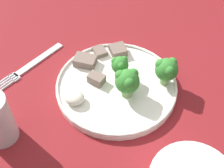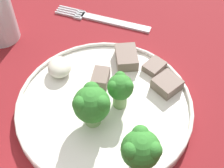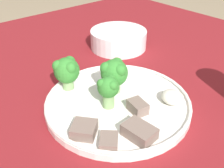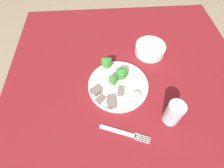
# 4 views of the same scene
# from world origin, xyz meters

# --- Properties ---
(table) EXTENTS (1.26, 1.07, 0.72)m
(table) POSITION_xyz_m (0.00, 0.00, 0.63)
(table) COLOR maroon
(table) RESTS_ON ground_plane
(dinner_plate) EXTENTS (0.25, 0.25, 0.02)m
(dinner_plate) POSITION_xyz_m (-0.06, -0.05, 0.73)
(dinner_plate) COLOR white
(dinner_plate) RESTS_ON table
(cream_bowl) EXTENTS (0.14, 0.14, 0.05)m
(cream_bowl) POSITION_xyz_m (-0.24, 0.12, 0.74)
(cream_bowl) COLOR white
(cream_bowl) RESTS_ON table
(broccoli_floret_near_rim_left) EXTENTS (0.04, 0.04, 0.06)m
(broccoli_floret_near_rim_left) POSITION_xyz_m (-0.06, -0.07, 0.77)
(broccoli_floret_near_rim_left) COLOR #7FA866
(broccoli_floret_near_rim_left) RESTS_ON dinner_plate
(broccoli_floret_center_left) EXTENTS (0.05, 0.05, 0.06)m
(broccoli_floret_center_left) POSITION_xyz_m (-0.15, -0.09, 0.77)
(broccoli_floret_center_left) COLOR #7FA866
(broccoli_floret_center_left) RESTS_ON dinner_plate
(broccoli_floret_back_left) EXTENTS (0.05, 0.05, 0.06)m
(broccoli_floret_back_left) POSITION_xyz_m (-0.08, -0.03, 0.77)
(broccoli_floret_back_left) COLOR #7FA866
(broccoli_floret_back_left) RESTS_ON dinner_plate
(meat_slice_front_slice) EXTENTS (0.05, 0.04, 0.02)m
(meat_slice_front_slice) POSITION_xyz_m (0.03, -0.08, 0.74)
(meat_slice_front_slice) COLOR #756056
(meat_slice_front_slice) RESTS_ON dinner_plate
(meat_slice_middle_slice) EXTENTS (0.04, 0.03, 0.02)m
(meat_slice_middle_slice) POSITION_xyz_m (-0.01, -0.04, 0.74)
(meat_slice_middle_slice) COLOR #756056
(meat_slice_middle_slice) RESTS_ON dinner_plate
(meat_slice_rear_slice) EXTENTS (0.04, 0.04, 0.01)m
(meat_slice_rear_slice) POSITION_xyz_m (0.01, -0.12, 0.74)
(meat_slice_rear_slice) COLOR #756056
(meat_slice_rear_slice) RESTS_ON dinner_plate
(meat_slice_edge_slice) EXTENTS (0.05, 0.05, 0.02)m
(meat_slice_edge_slice) POSITION_xyz_m (-0.03, -0.14, 0.74)
(meat_slice_edge_slice) COLOR #756056
(meat_slice_edge_slice) RESTS_ON dinner_plate
(sauce_dollop) EXTENTS (0.04, 0.04, 0.02)m
(sauce_dollop) POSITION_xyz_m (0.01, 0.02, 0.74)
(sauce_dollop) COLOR silver
(sauce_dollop) RESTS_ON dinner_plate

